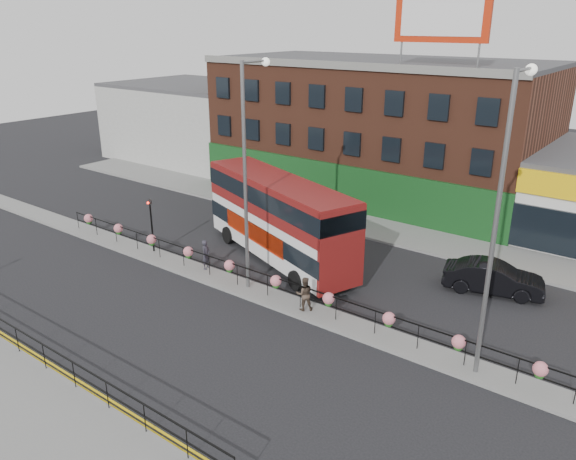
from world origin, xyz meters
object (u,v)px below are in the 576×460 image
Objects in this scene: pedestrian_a at (206,254)px; lamp_column_east at (501,204)px; car at (493,278)px; double_decker_bus at (279,211)px; pedestrian_b at (304,294)px; lamp_column_west at (249,159)px.

pedestrian_a is 0.14× the size of lamp_column_east.
car is 0.45× the size of lamp_column_east.
lamp_column_east is at bearing 179.34° from car.
double_decker_bus is 6.71m from pedestrian_b.
lamp_column_west is at bearing -107.14° from pedestrian_a.
pedestrian_a is 16.37m from lamp_column_east.
lamp_column_west is 11.95m from lamp_column_east.
car is 15.07m from pedestrian_a.
pedestrian_b is 0.15× the size of lamp_column_west.
pedestrian_a is at bearing 102.22° from car.
lamp_column_west reaches higher than double_decker_bus.
lamp_column_west reaches higher than pedestrian_a.
lamp_column_west is (3.30, -0.05, 5.81)m from pedestrian_a.
pedestrian_b is 10.14m from lamp_column_east.
pedestrian_b is (7.03, -0.60, 0.01)m from pedestrian_a.
lamp_column_west is 0.98× the size of lamp_column_east.
lamp_column_east is (13.02, -3.99, 3.98)m from double_decker_bus.
double_decker_bus is 1.07× the size of lamp_column_west.
car is (11.18, 3.23, -2.13)m from double_decker_bus.
double_decker_bus is at bearing 162.95° from lamp_column_east.
lamp_column_east is (8.21, 0.26, 5.94)m from pedestrian_b.
lamp_column_west is at bearing -73.82° from double_decker_bus.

